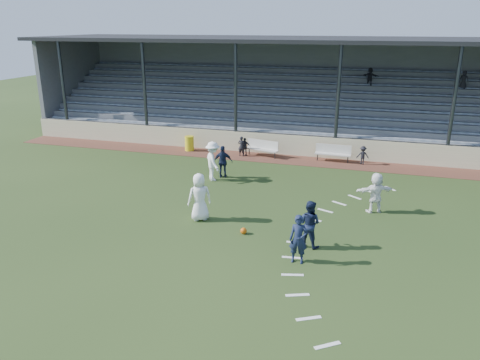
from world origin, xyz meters
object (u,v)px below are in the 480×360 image
at_px(trash_bin, 189,143).
at_px(football, 244,231).
at_px(bench_right, 333,151).
at_px(player_navy_lead, 298,239).
at_px(bench_left, 262,147).
at_px(player_white_lead, 200,197).

height_order(trash_bin, football, trash_bin).
relative_size(bench_right, trash_bin, 2.27).
relative_size(bench_right, football, 8.35).
distance_m(bench_right, football, 10.91).
relative_size(bench_right, player_navy_lead, 1.22).
height_order(bench_left, player_white_lead, player_white_lead).
relative_size(bench_left, bench_right, 1.01).
bearing_deg(trash_bin, player_navy_lead, -53.92).
xyz_separation_m(bench_right, trash_bin, (-8.69, -0.13, -0.12)).
distance_m(player_white_lead, player_navy_lead, 4.96).
bearing_deg(football, trash_bin, 121.75).
relative_size(player_white_lead, player_navy_lead, 1.16).
xyz_separation_m(trash_bin, player_white_lead, (4.48, -9.76, 0.50)).
distance_m(bench_right, trash_bin, 8.70).
distance_m(trash_bin, player_white_lead, 10.75).
distance_m(bench_left, player_navy_lead, 12.87).
bearing_deg(player_navy_lead, football, 144.00).
bearing_deg(bench_left, player_navy_lead, -56.90).
bearing_deg(player_navy_lead, bench_right, 88.99).
bearing_deg(football, bench_right, 78.53).
height_order(bench_left, trash_bin, bench_left).
xyz_separation_m(bench_left, player_white_lead, (-0.12, -9.78, 0.38)).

